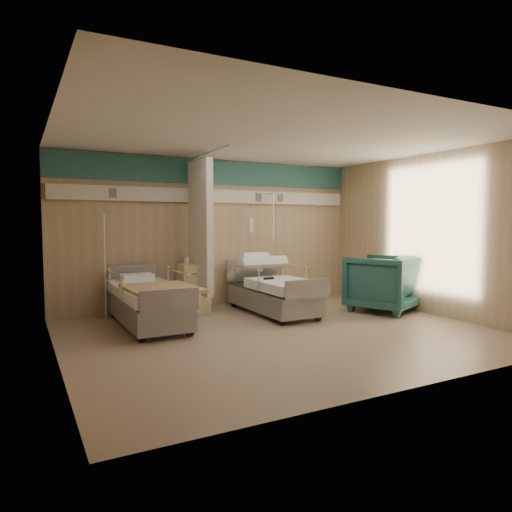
{
  "coord_description": "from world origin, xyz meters",
  "views": [
    {
      "loc": [
        -3.38,
        -5.6,
        1.61
      ],
      "look_at": [
        -0.11,
        0.6,
        1.09
      ],
      "focal_mm": 32.0,
      "sensor_mm": 36.0,
      "label": 1
    }
  ],
  "objects_px": {
    "bed_left": "(149,306)",
    "iv_stand_left": "(106,297)",
    "iv_stand_right": "(272,281)",
    "visitor_armchair": "(382,283)",
    "bed_right": "(273,296)",
    "bedside_cabinet": "(193,287)"
  },
  "relations": [
    {
      "from": "iv_stand_right",
      "to": "visitor_armchair",
      "type": "bearing_deg",
      "value": -50.46
    },
    {
      "from": "bedside_cabinet",
      "to": "iv_stand_right",
      "type": "height_order",
      "value": "iv_stand_right"
    },
    {
      "from": "bed_right",
      "to": "bedside_cabinet",
      "type": "distance_m",
      "value": 1.46
    },
    {
      "from": "bed_left",
      "to": "iv_stand_right",
      "type": "height_order",
      "value": "iv_stand_right"
    },
    {
      "from": "visitor_armchair",
      "to": "iv_stand_right",
      "type": "height_order",
      "value": "iv_stand_right"
    },
    {
      "from": "bed_right",
      "to": "visitor_armchair",
      "type": "xyz_separation_m",
      "value": [
        1.85,
        -0.75,
        0.2
      ]
    },
    {
      "from": "bed_right",
      "to": "iv_stand_right",
      "type": "distance_m",
      "value": 1.03
    },
    {
      "from": "bed_right",
      "to": "bedside_cabinet",
      "type": "xyz_separation_m",
      "value": [
        -1.15,
        0.9,
        0.11
      ]
    },
    {
      "from": "bed_left",
      "to": "bedside_cabinet",
      "type": "height_order",
      "value": "bedside_cabinet"
    },
    {
      "from": "bed_right",
      "to": "bed_left",
      "type": "bearing_deg",
      "value": 180.0
    },
    {
      "from": "visitor_armchair",
      "to": "iv_stand_left",
      "type": "relative_size",
      "value": 0.63
    },
    {
      "from": "bed_right",
      "to": "bedside_cabinet",
      "type": "bearing_deg",
      "value": 141.95
    },
    {
      "from": "bedside_cabinet",
      "to": "visitor_armchair",
      "type": "height_order",
      "value": "visitor_armchair"
    },
    {
      "from": "bed_left",
      "to": "iv_stand_left",
      "type": "bearing_deg",
      "value": 116.72
    },
    {
      "from": "bed_right",
      "to": "visitor_armchair",
      "type": "bearing_deg",
      "value": -22.07
    },
    {
      "from": "bed_right",
      "to": "bedside_cabinet",
      "type": "height_order",
      "value": "bedside_cabinet"
    },
    {
      "from": "iv_stand_left",
      "to": "bed_left",
      "type": "bearing_deg",
      "value": -63.28
    },
    {
      "from": "bed_right",
      "to": "iv_stand_right",
      "type": "relative_size",
      "value": 0.99
    },
    {
      "from": "bed_left",
      "to": "visitor_armchair",
      "type": "distance_m",
      "value": 4.12
    },
    {
      "from": "bed_right",
      "to": "visitor_armchair",
      "type": "height_order",
      "value": "visitor_armchair"
    },
    {
      "from": "bedside_cabinet",
      "to": "iv_stand_left",
      "type": "xyz_separation_m",
      "value": [
        -1.53,
        0.05,
        -0.06
      ]
    },
    {
      "from": "bed_left",
      "to": "iv_stand_left",
      "type": "distance_m",
      "value": 1.07
    }
  ]
}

